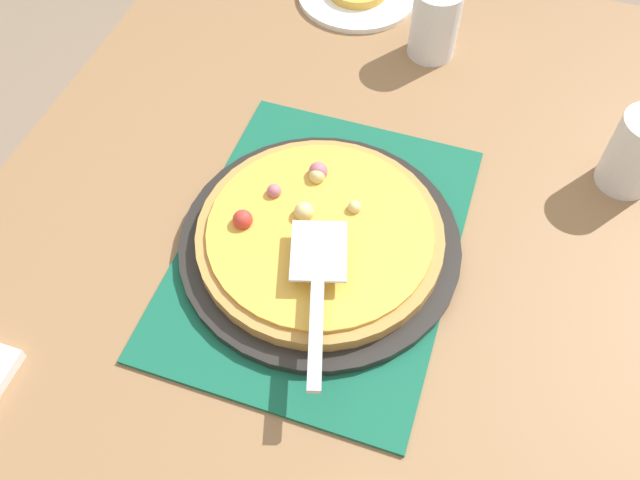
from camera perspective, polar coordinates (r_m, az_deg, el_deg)
The scene contains 8 objects.
ground_plane at distance 1.58m, azimuth 0.00°, elevation -16.23°, with size 8.00×8.00×0.00m, color #84705B.
dining_table at distance 1.00m, azimuth 0.00°, elevation -4.27°, with size 1.40×1.00×0.75m.
placemat at distance 0.90m, azimuth 0.00°, elevation -0.62°, with size 0.48×0.36×0.01m, color #145B42.
pizza_pan at distance 0.89m, azimuth 0.00°, elevation -0.26°, with size 0.38×0.38×0.01m, color black.
pizza at distance 0.88m, azimuth -0.06°, elevation 0.57°, with size 0.33×0.33×0.05m.
cup_near at distance 1.03m, azimuth 25.66°, elevation 6.81°, with size 0.08×0.08×0.12m, color white.
cup_far at distance 1.17m, azimuth 9.88°, elevation 17.96°, with size 0.08×0.08×0.12m, color white.
pizza_server at distance 0.80m, azimuth -0.20°, elevation -3.78°, with size 0.23×0.11×0.01m.
Camera 1 is at (-0.48, -0.16, 1.50)m, focal length 37.13 mm.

